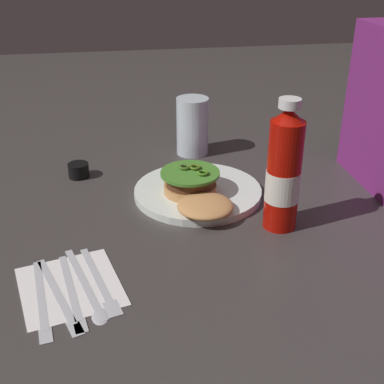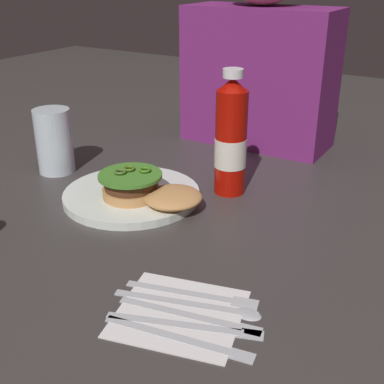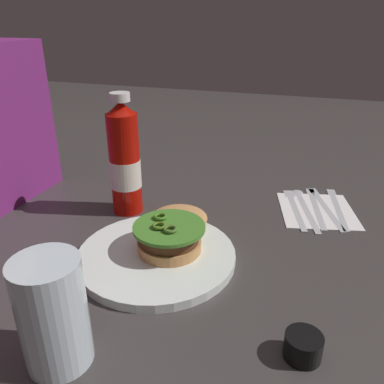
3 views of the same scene
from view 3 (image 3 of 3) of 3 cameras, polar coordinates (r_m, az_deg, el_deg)
The scene contains 12 objects.
ground_plane at distance 0.66m, azimuth 3.56°, elevation -10.32°, with size 3.00×3.00×0.00m, color #3B3635.
dinner_plate at distance 0.66m, azimuth -5.22°, elevation -9.27°, with size 0.26×0.26×0.02m, color white.
burger_sandwich at distance 0.68m, azimuth -2.79°, elevation -5.56°, with size 0.20×0.13×0.05m.
ketchup_bottle at distance 0.79m, azimuth -9.85°, elevation 4.44°, with size 0.06×0.06×0.24m.
water_glass at distance 0.48m, azimuth -19.76°, elevation -16.41°, with size 0.08×0.08×0.14m, color silver.
condiment_cup at distance 0.52m, azimuth 15.99°, elevation -20.95°, with size 0.05×0.05×0.03m, color black.
napkin at distance 0.86m, azimuth 17.89°, elevation -2.55°, with size 0.16×0.15×0.00m, color white.
butter_knife at distance 0.89m, azimuth 20.50°, elevation -1.68°, with size 0.20×0.05×0.00m.
steak_knife at distance 0.88m, azimuth 18.81°, elevation -1.62°, with size 0.20×0.08×0.00m.
table_knife at distance 0.88m, azimuth 17.66°, elevation -1.60°, with size 0.19×0.05×0.00m.
spoon_utensil at distance 0.88m, azimuth 16.00°, elevation -1.40°, with size 0.20×0.07×0.00m.
fork_utensil at distance 0.86m, azimuth 14.75°, elevation -1.70°, with size 0.19×0.07×0.00m.
Camera 3 is at (-0.52, -0.13, 0.38)m, focal length 36.32 mm.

